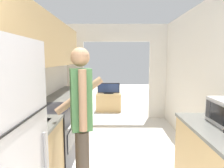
{
  "coord_description": "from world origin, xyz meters",
  "views": [
    {
      "loc": [
        -0.09,
        -0.47,
        1.6
      ],
      "look_at": [
        -0.11,
        3.29,
        1.13
      ],
      "focal_mm": 32.0,
      "sensor_mm": 36.0,
      "label": 1
    }
  ],
  "objects_px": {
    "range_oven": "(50,137)",
    "television": "(109,88)",
    "tv_cabinet": "(109,102)",
    "person": "(81,123)"
  },
  "relations": [
    {
      "from": "range_oven",
      "to": "television",
      "type": "bearing_deg",
      "value": 76.29
    },
    {
      "from": "television",
      "to": "range_oven",
      "type": "bearing_deg",
      "value": -103.71
    },
    {
      "from": "range_oven",
      "to": "television",
      "type": "xyz_separation_m",
      "value": [
        0.78,
        3.21,
        0.25
      ]
    },
    {
      "from": "television",
      "to": "tv_cabinet",
      "type": "bearing_deg",
      "value": 90.0
    },
    {
      "from": "person",
      "to": "tv_cabinet",
      "type": "height_order",
      "value": "person"
    },
    {
      "from": "range_oven",
      "to": "television",
      "type": "relative_size",
      "value": 1.57
    },
    {
      "from": "range_oven",
      "to": "tv_cabinet",
      "type": "height_order",
      "value": "range_oven"
    },
    {
      "from": "tv_cabinet",
      "to": "person",
      "type": "bearing_deg",
      "value": -92.84
    },
    {
      "from": "tv_cabinet",
      "to": "television",
      "type": "xyz_separation_m",
      "value": [
        0.0,
        -0.04,
        0.43
      ]
    },
    {
      "from": "person",
      "to": "tv_cabinet",
      "type": "distance_m",
      "value": 4.04
    }
  ]
}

